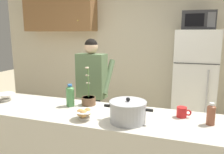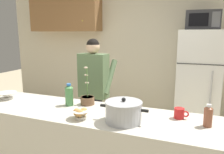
{
  "view_description": "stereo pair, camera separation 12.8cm",
  "coord_description": "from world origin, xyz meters",
  "px_view_note": "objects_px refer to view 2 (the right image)",
  "views": [
    {
      "loc": [
        0.82,
        -1.88,
        1.67
      ],
      "look_at": [
        0.0,
        0.55,
        1.17
      ],
      "focal_mm": 35.54,
      "sensor_mm": 36.0,
      "label": 1
    },
    {
      "loc": [
        0.94,
        -1.84,
        1.67
      ],
      "look_at": [
        0.0,
        0.55,
        1.17
      ],
      "focal_mm": 35.54,
      "sensor_mm": 36.0,
      "label": 2
    }
  ],
  "objects_px": {
    "cooking_pot": "(124,112)",
    "coffee_mug": "(179,113)",
    "person_near_pot": "(94,82)",
    "potted_orchid": "(87,99)",
    "refrigerator": "(198,85)",
    "empty_bowl": "(7,95)",
    "microwave": "(203,20)",
    "bread_bowl": "(80,113)",
    "bottle_mid_counter": "(208,116)",
    "bottle_near_edge": "(69,95)"
  },
  "relations": [
    {
      "from": "microwave",
      "to": "bread_bowl",
      "type": "bearing_deg",
      "value": -115.79
    },
    {
      "from": "microwave",
      "to": "person_near_pot",
      "type": "height_order",
      "value": "microwave"
    },
    {
      "from": "coffee_mug",
      "to": "bottle_mid_counter",
      "type": "relative_size",
      "value": 0.69
    },
    {
      "from": "coffee_mug",
      "to": "empty_bowl",
      "type": "xyz_separation_m",
      "value": [
        -1.93,
        -0.11,
        -0.0
      ]
    },
    {
      "from": "empty_bowl",
      "to": "bottle_near_edge",
      "type": "xyz_separation_m",
      "value": [
        0.8,
        0.06,
        0.07
      ]
    },
    {
      "from": "microwave",
      "to": "person_near_pot",
      "type": "distance_m",
      "value": 1.87
    },
    {
      "from": "cooking_pot",
      "to": "bottle_near_edge",
      "type": "relative_size",
      "value": 1.83
    },
    {
      "from": "coffee_mug",
      "to": "bread_bowl",
      "type": "xyz_separation_m",
      "value": [
        -0.83,
        -0.33,
        0.0
      ]
    },
    {
      "from": "refrigerator",
      "to": "potted_orchid",
      "type": "bearing_deg",
      "value": -123.93
    },
    {
      "from": "coffee_mug",
      "to": "cooking_pot",
      "type": "bearing_deg",
      "value": -149.33
    },
    {
      "from": "cooking_pot",
      "to": "bottle_mid_counter",
      "type": "distance_m",
      "value": 0.69
    },
    {
      "from": "coffee_mug",
      "to": "bottle_near_edge",
      "type": "relative_size",
      "value": 0.55
    },
    {
      "from": "cooking_pot",
      "to": "bread_bowl",
      "type": "xyz_separation_m",
      "value": [
        -0.38,
        -0.07,
        -0.04
      ]
    },
    {
      "from": "person_near_pot",
      "to": "bottle_near_edge",
      "type": "height_order",
      "value": "person_near_pot"
    },
    {
      "from": "person_near_pot",
      "to": "empty_bowl",
      "type": "relative_size",
      "value": 7.61
    },
    {
      "from": "person_near_pot",
      "to": "bread_bowl",
      "type": "xyz_separation_m",
      "value": [
        0.41,
        -1.12,
        -0.03
      ]
    },
    {
      "from": "refrigerator",
      "to": "cooking_pot",
      "type": "distance_m",
      "value": 2.06
    },
    {
      "from": "cooking_pot",
      "to": "bread_bowl",
      "type": "relative_size",
      "value": 2.38
    },
    {
      "from": "person_near_pot",
      "to": "refrigerator",
      "type": "bearing_deg",
      "value": 33.64
    },
    {
      "from": "person_near_pot",
      "to": "potted_orchid",
      "type": "distance_m",
      "value": 0.78
    },
    {
      "from": "person_near_pot",
      "to": "empty_bowl",
      "type": "xyz_separation_m",
      "value": [
        -0.69,
        -0.89,
        -0.03
      ]
    },
    {
      "from": "bottle_mid_counter",
      "to": "microwave",
      "type": "bearing_deg",
      "value": 92.74
    },
    {
      "from": "microwave",
      "to": "potted_orchid",
      "type": "distance_m",
      "value": 2.16
    },
    {
      "from": "refrigerator",
      "to": "person_near_pot",
      "type": "xyz_separation_m",
      "value": [
        -1.38,
        -0.92,
        0.13
      ]
    },
    {
      "from": "cooking_pot",
      "to": "coffee_mug",
      "type": "distance_m",
      "value": 0.52
    },
    {
      "from": "coffee_mug",
      "to": "person_near_pot",
      "type": "bearing_deg",
      "value": 147.72
    },
    {
      "from": "bottle_near_edge",
      "to": "refrigerator",
      "type": "bearing_deg",
      "value": 53.86
    },
    {
      "from": "refrigerator",
      "to": "empty_bowl",
      "type": "bearing_deg",
      "value": -138.97
    },
    {
      "from": "coffee_mug",
      "to": "bottle_mid_counter",
      "type": "height_order",
      "value": "bottle_mid_counter"
    },
    {
      "from": "refrigerator",
      "to": "bottle_mid_counter",
      "type": "relative_size",
      "value": 9.09
    },
    {
      "from": "person_near_pot",
      "to": "cooking_pot",
      "type": "relative_size",
      "value": 3.72
    },
    {
      "from": "refrigerator",
      "to": "empty_bowl",
      "type": "xyz_separation_m",
      "value": [
        -2.08,
        -1.81,
        0.1
      ]
    },
    {
      "from": "coffee_mug",
      "to": "potted_orchid",
      "type": "xyz_separation_m",
      "value": [
        -0.96,
        0.06,
        0.01
      ]
    },
    {
      "from": "microwave",
      "to": "empty_bowl",
      "type": "xyz_separation_m",
      "value": [
        -2.08,
        -1.79,
        -0.9
      ]
    },
    {
      "from": "bottle_near_edge",
      "to": "empty_bowl",
      "type": "bearing_deg",
      "value": -175.44
    },
    {
      "from": "person_near_pot",
      "to": "cooking_pot",
      "type": "bearing_deg",
      "value": -52.79
    },
    {
      "from": "microwave",
      "to": "person_near_pot",
      "type": "relative_size",
      "value": 0.3
    },
    {
      "from": "refrigerator",
      "to": "bottle_mid_counter",
      "type": "distance_m",
      "value": 1.81
    },
    {
      "from": "coffee_mug",
      "to": "potted_orchid",
      "type": "distance_m",
      "value": 0.96
    },
    {
      "from": "coffee_mug",
      "to": "microwave",
      "type": "bearing_deg",
      "value": 85.02
    },
    {
      "from": "refrigerator",
      "to": "microwave",
      "type": "xyz_separation_m",
      "value": [
        0.0,
        -0.02,
        1.0
      ]
    },
    {
      "from": "coffee_mug",
      "to": "bottle_mid_counter",
      "type": "bearing_deg",
      "value": -23.71
    },
    {
      "from": "refrigerator",
      "to": "bottle_near_edge",
      "type": "distance_m",
      "value": 2.17
    },
    {
      "from": "microwave",
      "to": "person_near_pot",
      "type": "bearing_deg",
      "value": -146.99
    },
    {
      "from": "cooking_pot",
      "to": "bottle_mid_counter",
      "type": "xyz_separation_m",
      "value": [
        0.68,
        0.16,
        0.0
      ]
    },
    {
      "from": "person_near_pot",
      "to": "bottle_near_edge",
      "type": "bearing_deg",
      "value": -82.37
    },
    {
      "from": "coffee_mug",
      "to": "empty_bowl",
      "type": "bearing_deg",
      "value": -176.87
    },
    {
      "from": "refrigerator",
      "to": "coffee_mug",
      "type": "relative_size",
      "value": 13.2
    },
    {
      "from": "microwave",
      "to": "potted_orchid",
      "type": "height_order",
      "value": "microwave"
    },
    {
      "from": "bread_bowl",
      "to": "potted_orchid",
      "type": "bearing_deg",
      "value": 108.83
    }
  ]
}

